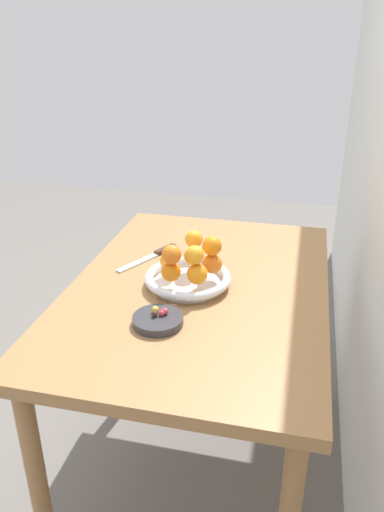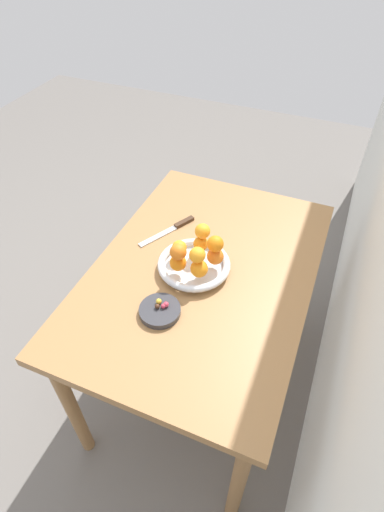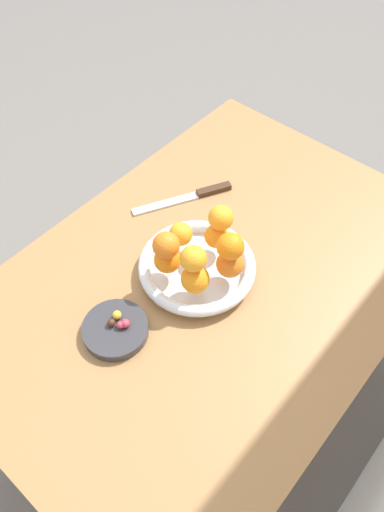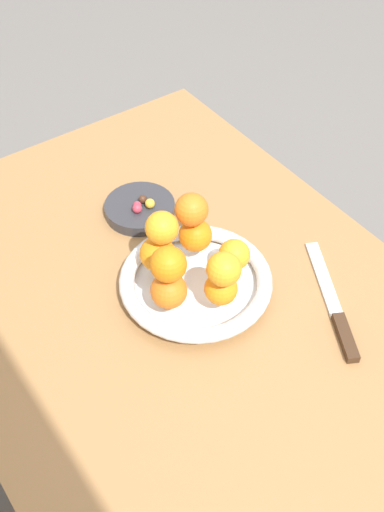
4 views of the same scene
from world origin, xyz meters
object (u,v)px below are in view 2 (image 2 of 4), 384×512
at_px(knife, 172,229).
at_px(candy_ball_3, 159,301).
at_px(orange_0, 178,263).
at_px(orange_3, 201,244).
at_px(orange_4, 179,248).
at_px(candy_dish, 160,311).
at_px(fruit_bowl, 194,265).
at_px(dining_table, 203,286).
at_px(orange_5, 215,244).
at_px(candy_ball_2, 166,304).
at_px(orange_6, 203,231).
at_px(candy_ball_0, 163,306).
at_px(orange_1, 199,269).
at_px(orange_2, 215,256).
at_px(orange_7, 198,255).
at_px(orange_8, 178,252).
at_px(candy_ball_1, 157,306).

bearing_deg(knife, candy_ball_3, 18.40).
height_order(orange_0, orange_3, orange_0).
distance_m(orange_4, knife, 0.19).
bearing_deg(candy_dish, fruit_bowl, 172.92).
xyz_separation_m(dining_table, orange_5, (-0.01, 0.04, 0.22)).
xyz_separation_m(orange_5, candy_ball_3, (0.23, -0.11, -0.10)).
xyz_separation_m(candy_dish, candy_ball_2, (-0.02, 0.01, 0.02)).
bearing_deg(orange_0, orange_4, -159.49).
bearing_deg(orange_6, candy_ball_0, -3.89).
relative_size(fruit_bowl, orange_1, 4.31).
bearing_deg(candy_ball_0, orange_2, 159.82).
relative_size(dining_table, orange_0, 19.03).
relative_size(dining_table, orange_7, 20.07).
relative_size(orange_0, knife, 0.24).
xyz_separation_m(orange_1, orange_2, (-0.08, 0.03, -0.00)).
height_order(orange_1, candy_ball_2, orange_1).
relative_size(orange_8, candy_ball_3, 3.01).
bearing_deg(fruit_bowl, candy_dish, -7.08).
height_order(orange_0, candy_ball_2, orange_0).
height_order(candy_ball_0, candy_ball_2, candy_ball_2).
height_order(orange_2, orange_6, orange_6).
height_order(candy_dish, orange_3, orange_3).
height_order(fruit_bowl, orange_7, orange_7).
height_order(dining_table, orange_2, orange_2).
height_order(orange_6, candy_ball_3, orange_6).
height_order(dining_table, orange_0, orange_0).
relative_size(candy_ball_1, candy_ball_3, 0.87).
distance_m(orange_5, knife, 0.30).
bearing_deg(orange_0, orange_7, 93.20).
bearing_deg(knife, fruit_bowl, 44.06).
bearing_deg(knife, orange_4, 33.52).
distance_m(orange_1, orange_7, 0.06).
height_order(dining_table, candy_ball_1, candy_ball_1).
relative_size(candy_ball_1, candy_ball_2, 0.89).
relative_size(orange_4, orange_8, 0.94).
bearing_deg(dining_table, orange_3, -148.10).
bearing_deg(orange_3, orange_2, 59.03).
bearing_deg(orange_8, orange_0, -139.00).
bearing_deg(orange_4, orange_2, 91.90).
bearing_deg(orange_0, orange_5, 125.98).
bearing_deg(candy_ball_0, knife, -159.27).
bearing_deg(orange_6, orange_4, -50.19).
distance_m(candy_dish, orange_4, 0.25).
relative_size(orange_2, orange_4, 1.11).
height_order(orange_8, candy_ball_2, orange_8).
height_order(fruit_bowl, orange_8, orange_8).
xyz_separation_m(orange_0, candy_ball_2, (0.15, 0.02, -0.04)).
height_order(orange_7, knife, orange_7).
height_order(orange_0, orange_6, orange_6).
distance_m(orange_3, candy_ball_1, 0.29).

